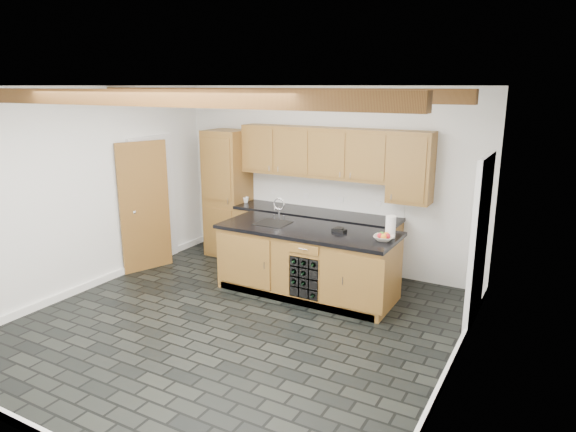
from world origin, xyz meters
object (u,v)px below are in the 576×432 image
(fruit_bowl, at_px, (384,238))
(paper_towel, at_px, (391,227))
(island, at_px, (307,261))
(kitchen_scale, at_px, (339,230))

(fruit_bowl, distance_m, paper_towel, 0.20)
(island, bearing_deg, fruit_bowl, -1.02)
(kitchen_scale, height_order, fruit_bowl, fruit_bowl)
(island, relative_size, fruit_bowl, 9.82)
(island, height_order, fruit_bowl, fruit_bowl)
(fruit_bowl, relative_size, paper_towel, 0.89)
(island, distance_m, paper_towel, 1.27)
(paper_towel, bearing_deg, island, -172.72)
(fruit_bowl, height_order, paper_towel, paper_towel)
(kitchen_scale, distance_m, paper_towel, 0.68)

